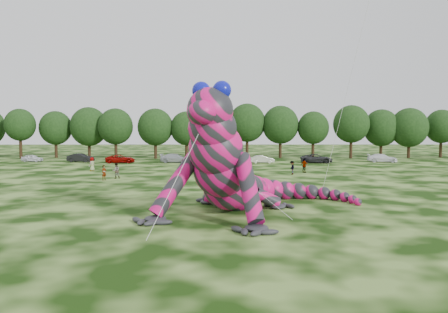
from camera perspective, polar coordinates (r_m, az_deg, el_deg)
ground at (r=26.65m, az=-5.72°, el=-9.37°), size 240.00×240.00×0.00m
inflatable_gecko at (r=31.83m, az=1.42°, el=1.04°), size 20.80×22.39×9.02m
tree_3 at (r=91.28m, az=-25.07°, el=2.73°), size 5.81×5.23×9.44m
tree_4 at (r=90.44m, az=-21.13°, el=2.70°), size 6.22×5.60×9.06m
tree_5 at (r=88.07m, az=-17.23°, el=3.01°), size 7.16×6.44×9.80m
tree_6 at (r=84.91m, az=-13.97°, el=2.93°), size 6.52×5.86×9.49m
tree_7 at (r=83.58m, az=-8.95°, el=2.98°), size 6.68×6.01×9.48m
tree_8 at (r=83.09m, az=-4.93°, el=2.83°), size 6.14×5.53×8.94m
tree_9 at (r=83.19m, az=-1.27°, el=2.75°), size 5.27×4.74×8.68m
tree_10 at (r=84.54m, az=3.04°, el=3.38°), size 7.09×6.38×10.50m
tree_11 at (r=84.77m, az=7.38°, el=3.21°), size 7.01×6.31×10.07m
tree_12 at (r=85.39m, az=11.56°, el=2.80°), size 5.99×5.39×8.97m
tree_13 at (r=86.53m, az=16.28°, el=3.12°), size 6.83×6.15×10.13m
tree_14 at (r=90.04m, az=19.85°, el=2.84°), size 6.82×6.14×9.40m
tree_15 at (r=91.01m, az=23.03°, el=2.84°), size 7.17×6.45×9.63m
tree_16 at (r=95.42m, az=26.50°, el=2.70°), size 6.26×5.63×9.37m
car_0 at (r=82.30m, az=-23.76°, el=-0.19°), size 3.87×2.11×1.25m
car_1 at (r=78.22m, az=-18.23°, el=-0.17°), size 4.68×2.39×1.47m
car_2 at (r=74.78m, az=-13.39°, el=-0.30°), size 5.23×3.07×1.37m
car_3 at (r=73.69m, az=-6.35°, el=-0.22°), size 5.39×2.59×1.51m
car_4 at (r=72.09m, az=-2.00°, el=-0.32°), size 4.48×2.36×1.45m
car_5 at (r=72.62m, az=5.02°, el=-0.36°), size 4.01×1.61×1.30m
car_6 at (r=74.34m, az=12.00°, el=-0.26°), size 5.67×3.25×1.49m
car_7 at (r=78.95m, az=19.96°, el=-0.19°), size 5.17×2.84×1.42m
spectator_2 at (r=56.15m, az=8.88°, el=-1.44°), size 0.76×1.19×1.74m
spectator_0 at (r=51.41m, az=-15.39°, el=-2.05°), size 0.68×0.75×1.72m
spectator_3 at (r=58.50m, az=10.45°, el=-1.18°), size 1.14×1.04×1.87m
spectator_4 at (r=62.52m, az=-16.86°, el=-0.96°), size 0.95×1.08×1.87m
spectator_1 at (r=52.72m, az=-13.91°, el=-1.84°), size 1.08×0.98×1.80m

